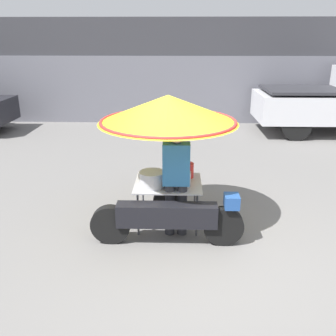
# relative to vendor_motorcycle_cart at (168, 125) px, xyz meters

# --- Properties ---
(ground_plane) EXTENTS (36.00, 36.00, 0.00)m
(ground_plane) POSITION_rel_vendor_motorcycle_cart_xyz_m (0.46, -0.85, -1.58)
(ground_plane) COLOR slate
(shopfront_building) EXTENTS (28.00, 2.06, 3.34)m
(shopfront_building) POSITION_rel_vendor_motorcycle_cart_xyz_m (0.46, 8.28, 0.08)
(shopfront_building) COLOR #38383D
(shopfront_building) RESTS_ON ground
(vendor_motorcycle_cart) EXTENTS (2.14, 2.01, 2.00)m
(vendor_motorcycle_cart) POSITION_rel_vendor_motorcycle_cart_xyz_m (0.00, 0.00, 0.00)
(vendor_motorcycle_cart) COLOR black
(vendor_motorcycle_cart) RESTS_ON ground
(vendor_person) EXTENTS (0.38, 0.22, 1.61)m
(vendor_person) POSITION_rel_vendor_motorcycle_cart_xyz_m (0.12, -0.26, -0.68)
(vendor_person) COLOR #2D2D33
(vendor_person) RESTS_ON ground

